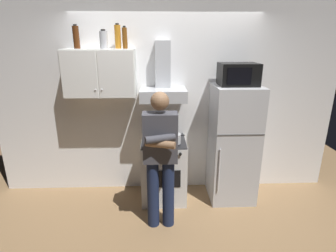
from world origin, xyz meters
TOP-DOWN VIEW (x-y plane):
  - ground_plane at (0.00, 0.00)m, footprint 7.00×7.00m
  - back_wall_tiled at (0.00, 0.60)m, footprint 4.80×0.10m
  - upper_cabinet at (-0.85, 0.37)m, footprint 0.90×0.37m
  - stove_oven at (-0.05, 0.25)m, footprint 0.60×0.62m
  - range_hood at (-0.05, 0.38)m, footprint 0.60×0.44m
  - refrigerator at (0.90, 0.25)m, footprint 0.60×0.62m
  - microwave at (0.90, 0.27)m, footprint 0.48×0.37m
  - person_standing at (-0.10, -0.36)m, footprint 0.38×0.33m
  - cooking_pot at (0.08, 0.13)m, footprint 0.29×0.19m
  - bottle_beer_brown at (-0.52, 0.37)m, footprint 0.06×0.06m
  - bottle_canister_steel at (-0.78, 0.36)m, footprint 0.10×0.10m
  - bottle_liquor_amber at (-0.61, 0.41)m, footprint 0.08×0.08m
  - bottle_rum_dark at (-1.12, 0.39)m, footprint 0.08×0.08m

SIDE VIEW (x-z plane):
  - ground_plane at x=0.00m, z-range 0.00..0.00m
  - stove_oven at x=-0.05m, z-range 0.00..0.87m
  - refrigerator at x=0.90m, z-range 0.00..1.60m
  - person_standing at x=-0.10m, z-range 0.08..1.72m
  - cooking_pot at x=0.08m, z-range 0.87..1.00m
  - back_wall_tiled at x=0.00m, z-range 0.00..2.70m
  - range_hood at x=-0.05m, z-range 1.22..1.97m
  - microwave at x=0.90m, z-range 1.60..1.88m
  - upper_cabinet at x=-0.85m, z-range 1.45..2.05m
  - bottle_canister_steel at x=-0.78m, z-range 2.04..2.27m
  - bottle_beer_brown at x=-0.52m, z-range 2.04..2.31m
  - bottle_rum_dark at x=-1.12m, z-range 2.04..2.33m
  - bottle_liquor_amber at x=-0.61m, z-range 2.04..2.34m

